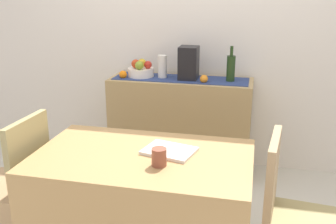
# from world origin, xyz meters

# --- Properties ---
(room_wall_rear) EXTENTS (6.40, 0.06, 2.70)m
(room_wall_rear) POSITION_xyz_m (0.00, 1.18, 1.35)
(room_wall_rear) COLOR silver
(room_wall_rear) RESTS_ON ground
(sideboard_console) EXTENTS (1.25, 0.42, 0.86)m
(sideboard_console) POSITION_xyz_m (0.00, 0.92, 0.43)
(sideboard_console) COLOR tan
(sideboard_console) RESTS_ON ground
(table_runner) EXTENTS (1.17, 0.32, 0.01)m
(table_runner) POSITION_xyz_m (0.00, 0.92, 0.87)
(table_runner) COLOR navy
(table_runner) RESTS_ON sideboard_console
(fruit_bowl) EXTENTS (0.23, 0.23, 0.07)m
(fruit_bowl) POSITION_xyz_m (-0.36, 0.92, 0.91)
(fruit_bowl) COLOR white
(fruit_bowl) RESTS_ON table_runner
(apple_front) EXTENTS (0.08, 0.08, 0.08)m
(apple_front) POSITION_xyz_m (-0.40, 0.91, 0.98)
(apple_front) COLOR #B63A18
(apple_front) RESTS_ON fruit_bowl
(apple_left) EXTENTS (0.07, 0.07, 0.07)m
(apple_left) POSITION_xyz_m (-0.29, 0.91, 0.98)
(apple_left) COLOR red
(apple_left) RESTS_ON fruit_bowl
(apple_right) EXTENTS (0.07, 0.07, 0.07)m
(apple_right) POSITION_xyz_m (-0.37, 0.97, 0.98)
(apple_right) COLOR gold
(apple_right) RESTS_ON fruit_bowl
(apple_center) EXTENTS (0.07, 0.07, 0.07)m
(apple_center) POSITION_xyz_m (-0.35, 0.85, 0.98)
(apple_center) COLOR #87A32F
(apple_center) RESTS_ON fruit_bowl
(wine_bottle) EXTENTS (0.07, 0.07, 0.30)m
(wine_bottle) POSITION_xyz_m (0.43, 0.92, 0.98)
(wine_bottle) COLOR #1F3817
(wine_bottle) RESTS_ON sideboard_console
(coffee_maker) EXTENTS (0.16, 0.18, 0.29)m
(coffee_maker) POSITION_xyz_m (0.07, 0.92, 1.01)
(coffee_maker) COLOR black
(coffee_maker) RESTS_ON sideboard_console
(ceramic_vase) EXTENTS (0.08, 0.08, 0.20)m
(ceramic_vase) POSITION_xyz_m (-0.16, 0.92, 0.96)
(ceramic_vase) COLOR silver
(ceramic_vase) RESTS_ON sideboard_console
(orange_loose_mid) EXTENTS (0.07, 0.07, 0.07)m
(orange_loose_mid) POSITION_xyz_m (0.22, 0.83, 0.90)
(orange_loose_mid) COLOR orange
(orange_loose_mid) RESTS_ON sideboard_console
(orange_loose_far) EXTENTS (0.07, 0.07, 0.07)m
(orange_loose_far) POSITION_xyz_m (-0.50, 0.83, 0.90)
(orange_loose_far) COLOR orange
(orange_loose_far) RESTS_ON sideboard_console
(dining_table) EXTENTS (1.22, 0.75, 0.74)m
(dining_table) POSITION_xyz_m (0.05, -0.44, 0.37)
(dining_table) COLOR #AE8650
(dining_table) RESTS_ON ground
(open_book) EXTENTS (0.32, 0.27, 0.02)m
(open_book) POSITION_xyz_m (0.19, -0.37, 0.75)
(open_book) COLOR white
(open_book) RESTS_ON dining_table
(coffee_cup) EXTENTS (0.08, 0.08, 0.10)m
(coffee_cup) POSITION_xyz_m (0.17, -0.55, 0.79)
(coffee_cup) COLOR brown
(coffee_cup) RESTS_ON dining_table
(chair_near_window) EXTENTS (0.42, 0.42, 0.90)m
(chair_near_window) POSITION_xyz_m (-0.83, -0.44, 0.27)
(chair_near_window) COLOR tan
(chair_near_window) RESTS_ON ground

